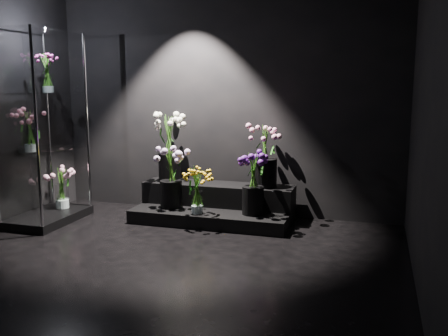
% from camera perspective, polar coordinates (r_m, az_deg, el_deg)
% --- Properties ---
extents(floor, '(4.00, 4.00, 0.00)m').
position_cam_1_polar(floor, '(4.10, -8.38, -11.74)').
color(floor, black).
rests_on(floor, ground).
extents(wall_back, '(4.00, 0.00, 4.00)m').
position_cam_1_polar(wall_back, '(5.69, 0.01, 8.79)').
color(wall_back, black).
rests_on(wall_back, floor).
extents(wall_right, '(0.00, 4.00, 4.00)m').
position_cam_1_polar(wall_right, '(3.45, 22.80, 7.42)').
color(wall_right, black).
rests_on(wall_right, floor).
extents(display_riser, '(1.70, 0.76, 0.38)m').
position_cam_1_polar(display_riser, '(5.53, -1.00, -4.27)').
color(display_riser, black).
rests_on(display_riser, floor).
extents(display_case, '(0.55, 0.92, 2.02)m').
position_cam_1_polar(display_case, '(5.62, -19.98, 4.24)').
color(display_case, black).
rests_on(display_case, floor).
extents(bouquet_orange_bells, '(0.32, 0.32, 0.49)m').
position_cam_1_polar(bouquet_orange_bells, '(5.20, -3.12, -2.45)').
color(bouquet_orange_bells, white).
rests_on(bouquet_orange_bells, display_riser).
extents(bouquet_lilac, '(0.42, 0.42, 0.68)m').
position_cam_1_polar(bouquet_lilac, '(5.45, -6.11, -0.44)').
color(bouquet_lilac, black).
rests_on(bouquet_lilac, display_riser).
extents(bouquet_purple, '(0.42, 0.42, 0.64)m').
position_cam_1_polar(bouquet_purple, '(5.14, 3.35, -1.27)').
color(bouquet_purple, black).
rests_on(bouquet_purple, display_riser).
extents(bouquet_cream_roses, '(0.37, 0.37, 0.79)m').
position_cam_1_polar(bouquet_cream_roses, '(5.68, -6.28, 2.89)').
color(bouquet_cream_roses, black).
rests_on(bouquet_cream_roses, display_riser).
extents(bouquet_pink_roses, '(0.44, 0.44, 0.66)m').
position_cam_1_polar(bouquet_pink_roses, '(5.38, 4.67, 1.72)').
color(bouquet_pink_roses, black).
rests_on(bouquet_pink_roses, display_riser).
extents(bouquet_case_pink, '(0.32, 0.32, 0.42)m').
position_cam_1_polar(bouquet_case_pink, '(5.50, -21.27, 4.03)').
color(bouquet_case_pink, white).
rests_on(bouquet_case_pink, display_case).
extents(bouquet_case_magenta, '(0.24, 0.24, 0.40)m').
position_cam_1_polar(bouquet_case_magenta, '(5.75, -19.55, 10.15)').
color(bouquet_case_magenta, white).
rests_on(bouquet_case_magenta, display_case).
extents(bouquet_case_base_pink, '(0.32, 0.32, 0.46)m').
position_cam_1_polar(bouquet_case_base_pink, '(5.89, -18.08, -2.07)').
color(bouquet_case_base_pink, white).
rests_on(bouquet_case_base_pink, display_case).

